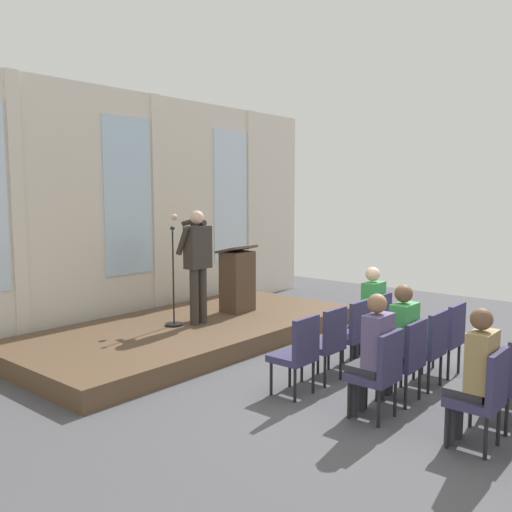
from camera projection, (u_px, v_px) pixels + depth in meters
ground_plane at (385, 387)px, 6.62m from camera, size 13.06×13.06×0.00m
rear_partition at (128, 208)px, 9.62m from camera, size 9.85×0.14×4.10m
stage_platform at (193, 331)px, 8.77m from camera, size 5.70×2.71×0.28m
speaker at (197, 258)px, 8.57m from camera, size 0.51×0.69×1.79m
mic_stand at (174, 304)px, 8.52m from camera, size 0.28×0.28×1.55m
lectern at (237, 280)px, 9.53m from camera, size 0.60×0.48×1.16m
chair_r0_c0 at (298, 351)px, 6.28m from camera, size 0.46×0.44×0.94m
chair_r0_c1 at (327, 340)px, 6.74m from camera, size 0.46×0.44×0.94m
chair_r0_c2 at (352, 331)px, 7.20m from camera, size 0.46×0.44×0.94m
chair_r0_c3 at (375, 322)px, 7.66m from camera, size 0.46×0.44×0.94m
audience_r0_c3 at (370, 308)px, 7.69m from camera, size 0.36×0.39×1.31m
chair_r1_c0 at (380, 369)px, 5.61m from camera, size 0.46×0.44×0.94m
audience_r1_c0 at (373, 349)px, 5.64m from camera, size 0.36×0.39×1.32m
chair_r1_c1 at (406, 356)px, 6.08m from camera, size 0.46×0.44×0.94m
audience_r1_c1 at (400, 337)px, 6.11m from camera, size 0.36×0.39×1.33m
chair_r1_c2 at (428, 344)px, 6.54m from camera, size 0.46×0.44×0.94m
chair_r1_c3 at (448, 334)px, 7.00m from camera, size 0.46×0.44×0.94m
chair_r2_c0 at (483, 393)px, 4.95m from camera, size 0.46×0.44×0.94m
audience_r2_c0 at (475, 370)px, 4.98m from camera, size 0.36×0.39×1.31m
chair_r2_c1 at (504, 376)px, 5.41m from camera, size 0.46×0.44×0.94m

